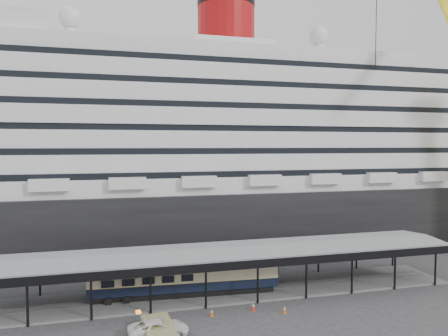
# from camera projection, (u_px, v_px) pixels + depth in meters

# --- Properties ---
(ground) EXTENTS (200.00, 200.00, 0.00)m
(ground) POSITION_uv_depth(u_px,v_px,m) (235.00, 309.00, 45.85)
(ground) COLOR #323234
(ground) RESTS_ON ground
(cruise_ship) EXTENTS (130.00, 30.00, 43.90)m
(cruise_ship) POSITION_uv_depth(u_px,v_px,m) (182.00, 139.00, 75.72)
(cruise_ship) COLOR black
(cruise_ship) RESTS_ON ground
(platform_canopy) EXTENTS (56.00, 9.18, 5.30)m
(platform_canopy) POSITION_uv_depth(u_px,v_px,m) (222.00, 273.00, 50.54)
(platform_canopy) COLOR slate
(platform_canopy) RESTS_ON ground
(port_truck) EXTENTS (5.54, 2.74, 1.51)m
(port_truck) POSITION_uv_depth(u_px,v_px,m) (159.00, 329.00, 39.10)
(port_truck) COLOR white
(port_truck) RESTS_ON ground
(pullman_carriage) EXTENTS (21.33, 4.06, 20.82)m
(pullman_carriage) POSITION_uv_depth(u_px,v_px,m) (185.00, 275.00, 49.38)
(pullman_carriage) COLOR black
(pullman_carriage) RESTS_ON ground
(traffic_cone_left) EXTENTS (0.44, 0.44, 0.75)m
(traffic_cone_left) POSITION_uv_depth(u_px,v_px,m) (212.00, 313.00, 43.85)
(traffic_cone_left) COLOR #DC580C
(traffic_cone_left) RESTS_ON ground
(traffic_cone_mid) EXTENTS (0.49, 0.49, 0.76)m
(traffic_cone_mid) POSITION_uv_depth(u_px,v_px,m) (285.00, 309.00, 44.69)
(traffic_cone_mid) COLOR orange
(traffic_cone_mid) RESTS_ON ground
(traffic_cone_right) EXTENTS (0.46, 0.46, 0.82)m
(traffic_cone_right) POSITION_uv_depth(u_px,v_px,m) (253.00, 307.00, 45.42)
(traffic_cone_right) COLOR red
(traffic_cone_right) RESTS_ON ground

